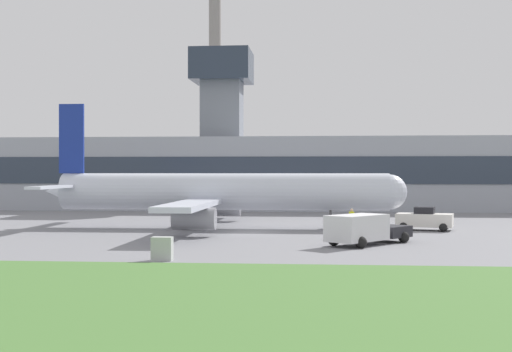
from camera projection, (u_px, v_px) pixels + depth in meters
The scene contains 8 objects.
ground_plane at pixel (246, 232), 51.87m from camera, with size 400.00×400.00×0.00m, color gray.
terminal_building at pixel (273, 171), 85.19m from camera, with size 85.89×15.08×18.95m.
smokestack_left at pixel (215, 70), 119.87m from camera, with size 2.35×2.35×42.73m.
airplane at pixel (217, 193), 55.62m from camera, with size 28.52×27.84×9.79m.
pushback_tug at pixel (425, 220), 53.48m from camera, with size 4.48×3.18×1.75m.
baggage_truck at pixel (364, 229), 42.81m from camera, with size 5.65×6.34×1.85m.
ground_crew_person at pixel (352, 221), 50.70m from camera, with size 0.56×0.56×1.78m.
utility_cabinet at pixel (162, 249), 35.38m from camera, with size 1.02×0.62×1.18m.
Camera 1 is at (5.42, -51.56, 4.45)m, focal length 50.00 mm.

